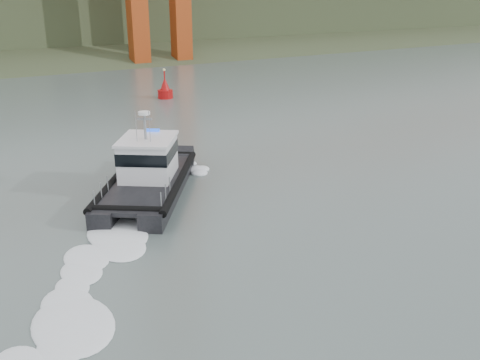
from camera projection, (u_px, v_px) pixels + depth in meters
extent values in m
plane|color=#53625E|center=(314.00, 294.00, 24.66)|extent=(400.00, 400.00, 0.00)
cube|color=#314024|center=(18.00, 60.00, 99.96)|extent=(500.00, 44.72, 16.25)
cube|color=black|center=(126.00, 187.00, 36.23)|extent=(7.82, 10.92, 1.32)
cube|color=black|center=(170.00, 189.00, 36.04)|extent=(7.82, 10.92, 1.32)
cube|color=black|center=(146.00, 184.00, 35.44)|extent=(9.40, 11.16, 0.28)
cube|color=white|center=(148.00, 158.00, 35.99)|extent=(4.93, 5.12, 2.53)
cube|color=black|center=(148.00, 152.00, 35.83)|extent=(5.02, 5.21, 0.83)
cube|color=white|center=(147.00, 139.00, 35.52)|extent=(5.24, 5.43, 0.18)
cylinder|color=gray|center=(145.00, 127.00, 34.90)|extent=(0.18, 0.18, 1.98)
cylinder|color=white|center=(144.00, 113.00, 34.58)|extent=(0.77, 0.77, 0.20)
cylinder|color=#A20B0B|center=(165.00, 95.00, 66.72)|extent=(1.87, 1.87, 1.24)
cone|color=#A20B0B|center=(165.00, 85.00, 66.29)|extent=(1.45, 1.45, 1.87)
cylinder|color=#A20B0B|center=(164.00, 75.00, 65.86)|extent=(0.17, 0.17, 1.04)
sphere|color=#E5D87F|center=(164.00, 70.00, 65.64)|extent=(0.31, 0.31, 0.31)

